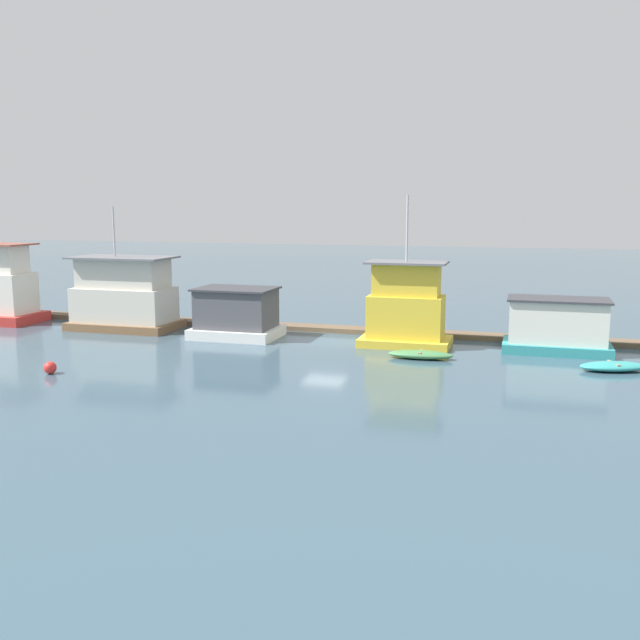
# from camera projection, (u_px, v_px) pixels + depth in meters

# --- Properties ---
(ground_plane) EXTENTS (200.00, 200.00, 0.00)m
(ground_plane) POSITION_uv_depth(u_px,v_px,m) (325.00, 340.00, 42.87)
(ground_plane) COLOR #385160
(dock_walkway) EXTENTS (59.60, 1.52, 0.30)m
(dock_walkway) POSITION_uv_depth(u_px,v_px,m) (338.00, 329.00, 45.89)
(dock_walkway) COLOR brown
(dock_walkway) RESTS_ON ground_plane
(houseboat_brown) EXTENTS (6.91, 3.92, 7.96)m
(houseboat_brown) POSITION_uv_depth(u_px,v_px,m) (124.00, 296.00, 46.52)
(houseboat_brown) COLOR brown
(houseboat_brown) RESTS_ON ground_plane
(houseboat_white) EXTENTS (5.18, 3.79, 3.07)m
(houseboat_white) POSITION_uv_depth(u_px,v_px,m) (236.00, 314.00, 43.67)
(houseboat_white) COLOR white
(houseboat_white) RESTS_ON ground_plane
(houseboat_yellow) EXTENTS (5.18, 3.28, 8.60)m
(houseboat_yellow) POSITION_uv_depth(u_px,v_px,m) (406.00, 309.00, 41.01)
(houseboat_yellow) COLOR gold
(houseboat_yellow) RESTS_ON ground_plane
(houseboat_teal) EXTENTS (5.76, 3.23, 3.00)m
(houseboat_teal) POSITION_uv_depth(u_px,v_px,m) (557.00, 327.00, 39.30)
(houseboat_teal) COLOR teal
(houseboat_teal) RESTS_ON ground_plane
(dinghy_green) EXTENTS (3.48, 1.33, 0.45)m
(dinghy_green) POSITION_uv_depth(u_px,v_px,m) (420.00, 355.00, 37.73)
(dinghy_green) COLOR #47844C
(dinghy_green) RESTS_ON ground_plane
(dinghy_teal) EXTENTS (3.62, 2.42, 0.45)m
(dinghy_teal) POSITION_uv_depth(u_px,v_px,m) (613.00, 366.00, 34.98)
(dinghy_teal) COLOR teal
(dinghy_teal) RESTS_ON ground_plane
(mooring_post_far_right) EXTENTS (0.23, 0.23, 1.73)m
(mooring_post_far_right) POSITION_uv_depth(u_px,v_px,m) (399.00, 324.00, 43.68)
(mooring_post_far_right) COLOR brown
(mooring_post_far_right) RESTS_ON ground_plane
(buoy_red) EXTENTS (0.61, 0.61, 0.61)m
(buoy_red) POSITION_uv_depth(u_px,v_px,m) (50.00, 368.00, 34.34)
(buoy_red) COLOR red
(buoy_red) RESTS_ON ground_plane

